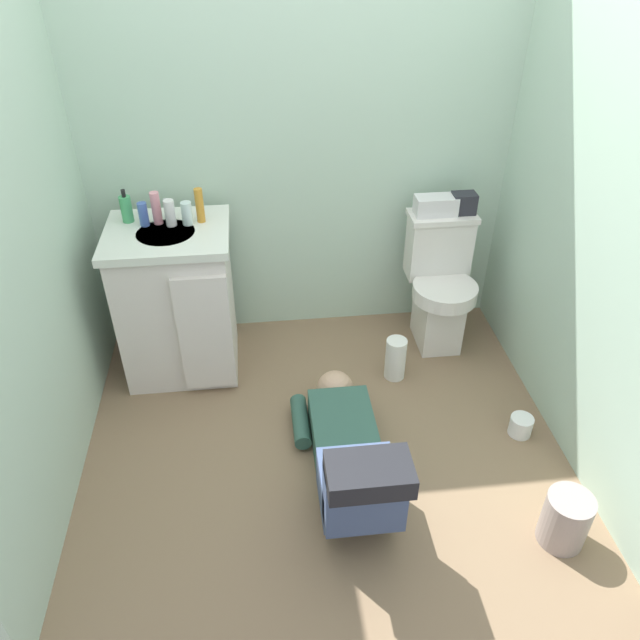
{
  "coord_description": "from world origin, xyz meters",
  "views": [
    {
      "loc": [
        -0.25,
        -2.07,
        2.18
      ],
      "look_at": [
        0.03,
        0.33,
        0.45
      ],
      "focal_mm": 34.43,
      "sensor_mm": 36.0,
      "label": 1
    }
  ],
  "objects_px": {
    "bottle_blue": "(143,214)",
    "bottle_clear": "(187,213)",
    "faucet": "(167,208)",
    "bottle_white": "(170,213)",
    "bottle_amber": "(200,205)",
    "toilet": "(439,284)",
    "bottle_pink": "(156,208)",
    "person_plumber": "(350,455)",
    "trash_can": "(565,519)",
    "tissue_box": "(436,205)",
    "toilet_paper_roll": "(521,426)",
    "soap_dispenser": "(126,209)",
    "paper_towel_roll": "(395,359)",
    "vanity_cabinet": "(178,300)",
    "toiletry_bag": "(464,203)"
  },
  "relations": [
    {
      "from": "bottle_blue",
      "to": "bottle_clear",
      "type": "height_order",
      "value": "bottle_blue"
    },
    {
      "from": "bottle_blue",
      "to": "bottle_clear",
      "type": "distance_m",
      "value": 0.21
    },
    {
      "from": "tissue_box",
      "to": "paper_towel_roll",
      "type": "bearing_deg",
      "value": -121.88
    },
    {
      "from": "soap_dispenser",
      "to": "bottle_pink",
      "type": "height_order",
      "value": "soap_dispenser"
    },
    {
      "from": "trash_can",
      "to": "soap_dispenser",
      "type": "bearing_deg",
      "value": 140.94
    },
    {
      "from": "person_plumber",
      "to": "trash_can",
      "type": "xyz_separation_m",
      "value": [
        0.81,
        -0.38,
        -0.05
      ]
    },
    {
      "from": "bottle_pink",
      "to": "bottle_white",
      "type": "distance_m",
      "value": 0.07
    },
    {
      "from": "tissue_box",
      "to": "bottle_blue",
      "type": "height_order",
      "value": "bottle_blue"
    },
    {
      "from": "bottle_amber",
      "to": "vanity_cabinet",
      "type": "bearing_deg",
      "value": -152.73
    },
    {
      "from": "vanity_cabinet",
      "to": "tissue_box",
      "type": "height_order",
      "value": "tissue_box"
    },
    {
      "from": "bottle_clear",
      "to": "trash_can",
      "type": "height_order",
      "value": "bottle_clear"
    },
    {
      "from": "toilet",
      "to": "trash_can",
      "type": "xyz_separation_m",
      "value": [
        0.15,
        -1.39,
        -0.25
      ]
    },
    {
      "from": "toilet_paper_roll",
      "to": "toilet",
      "type": "bearing_deg",
      "value": 104.89
    },
    {
      "from": "faucet",
      "to": "toilet_paper_roll",
      "type": "relative_size",
      "value": 0.91
    },
    {
      "from": "toiletry_bag",
      "to": "soap_dispenser",
      "type": "bearing_deg",
      "value": -178.44
    },
    {
      "from": "faucet",
      "to": "bottle_amber",
      "type": "bearing_deg",
      "value": -20.22
    },
    {
      "from": "soap_dispenser",
      "to": "bottle_blue",
      "type": "relative_size",
      "value": 1.42
    },
    {
      "from": "toilet",
      "to": "bottle_amber",
      "type": "relative_size",
      "value": 4.39
    },
    {
      "from": "person_plumber",
      "to": "bottle_clear",
      "type": "height_order",
      "value": "bottle_clear"
    },
    {
      "from": "faucet",
      "to": "bottle_white",
      "type": "height_order",
      "value": "bottle_white"
    },
    {
      "from": "bottle_white",
      "to": "bottle_amber",
      "type": "distance_m",
      "value": 0.15
    },
    {
      "from": "bottle_clear",
      "to": "paper_towel_roll",
      "type": "bearing_deg",
      "value": -16.37
    },
    {
      "from": "soap_dispenser",
      "to": "bottle_white",
      "type": "bearing_deg",
      "value": -17.26
    },
    {
      "from": "tissue_box",
      "to": "bottle_blue",
      "type": "xyz_separation_m",
      "value": [
        -1.48,
        -0.1,
        0.08
      ]
    },
    {
      "from": "bottle_amber",
      "to": "trash_can",
      "type": "bearing_deg",
      "value": -44.64
    },
    {
      "from": "soap_dispenser",
      "to": "bottle_pink",
      "type": "xyz_separation_m",
      "value": [
        0.15,
        -0.04,
        0.01
      ]
    },
    {
      "from": "toilet_paper_roll",
      "to": "bottle_blue",
      "type": "bearing_deg",
      "value": 155.42
    },
    {
      "from": "toilet",
      "to": "bottle_pink",
      "type": "bearing_deg",
      "value": 179.78
    },
    {
      "from": "soap_dispenser",
      "to": "tissue_box",
      "type": "bearing_deg",
      "value": 1.71
    },
    {
      "from": "bottle_blue",
      "to": "soap_dispenser",
      "type": "bearing_deg",
      "value": 147.94
    },
    {
      "from": "tissue_box",
      "to": "soap_dispenser",
      "type": "bearing_deg",
      "value": -178.29
    },
    {
      "from": "bottle_white",
      "to": "trash_can",
      "type": "bearing_deg",
      "value": -41.37
    },
    {
      "from": "soap_dispenser",
      "to": "bottle_blue",
      "type": "height_order",
      "value": "soap_dispenser"
    },
    {
      "from": "person_plumber",
      "to": "bottle_clear",
      "type": "xyz_separation_m",
      "value": [
        -0.66,
        0.99,
        0.7
      ]
    },
    {
      "from": "bottle_clear",
      "to": "faucet",
      "type": "bearing_deg",
      "value": 141.21
    },
    {
      "from": "faucet",
      "to": "bottle_clear",
      "type": "bearing_deg",
      "value": -38.79
    },
    {
      "from": "toilet",
      "to": "bottle_clear",
      "type": "bearing_deg",
      "value": -179.12
    },
    {
      "from": "vanity_cabinet",
      "to": "bottle_white",
      "type": "relative_size",
      "value": 6.29
    },
    {
      "from": "tissue_box",
      "to": "toilet_paper_roll",
      "type": "xyz_separation_m",
      "value": [
        0.26,
        -0.9,
        -0.75
      ]
    },
    {
      "from": "person_plumber",
      "to": "soap_dispenser",
      "type": "distance_m",
      "value": 1.59
    },
    {
      "from": "toilet",
      "to": "person_plumber",
      "type": "bearing_deg",
      "value": -123.0
    },
    {
      "from": "toiletry_bag",
      "to": "person_plumber",
      "type": "bearing_deg",
      "value": -124.66
    },
    {
      "from": "bottle_clear",
      "to": "bottle_amber",
      "type": "xyz_separation_m",
      "value": [
        0.06,
        0.02,
        0.03
      ]
    },
    {
      "from": "bottle_clear",
      "to": "bottle_blue",
      "type": "bearing_deg",
      "value": 177.29
    },
    {
      "from": "faucet",
      "to": "toilet_paper_roll",
      "type": "xyz_separation_m",
      "value": [
        1.64,
        -0.87,
        -0.82
      ]
    },
    {
      "from": "tissue_box",
      "to": "bottle_white",
      "type": "bearing_deg",
      "value": -175.2
    },
    {
      "from": "person_plumber",
      "to": "trash_can",
      "type": "distance_m",
      "value": 0.9
    },
    {
      "from": "faucet",
      "to": "tissue_box",
      "type": "xyz_separation_m",
      "value": [
        1.38,
        0.03,
        -0.07
      ]
    },
    {
      "from": "bottle_amber",
      "to": "person_plumber",
      "type": "bearing_deg",
      "value": -59.18
    },
    {
      "from": "vanity_cabinet",
      "to": "bottle_amber",
      "type": "bearing_deg",
      "value": 27.27
    }
  ]
}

